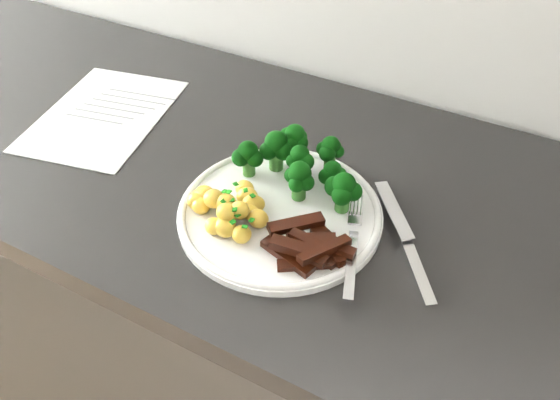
{
  "coord_description": "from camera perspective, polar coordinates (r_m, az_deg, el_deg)",
  "views": [
    {
      "loc": [
        0.45,
        1.12,
        1.41
      ],
      "look_at": [
        0.19,
        1.61,
        0.91
      ],
      "focal_mm": 35.36,
      "sensor_mm": 36.0,
      "label": 1
    }
  ],
  "objects": [
    {
      "name": "broccoli",
      "position": [
        0.78,
        2.19,
        3.98
      ],
      "size": [
        0.2,
        0.12,
        0.07
      ],
      "color": "#285B1D",
      "rests_on": "plate"
    },
    {
      "name": "fork",
      "position": [
        0.71,
        7.51,
        -4.92
      ],
      "size": [
        0.07,
        0.18,
        0.02
      ],
      "color": "silver",
      "rests_on": "plate"
    },
    {
      "name": "potatoes",
      "position": [
        0.75,
        -5.37,
        -0.72
      ],
      "size": [
        0.12,
        0.11,
        0.04
      ],
      "color": "gold",
      "rests_on": "plate"
    },
    {
      "name": "recipe_paper",
      "position": [
        1.01,
        -17.78,
        8.4
      ],
      "size": [
        0.25,
        0.32,
        0.0
      ],
      "color": "silver",
      "rests_on": "counter"
    },
    {
      "name": "plate",
      "position": [
        0.76,
        0.0,
        -1.22
      ],
      "size": [
        0.28,
        0.28,
        0.02
      ],
      "color": "white",
      "rests_on": "counter"
    },
    {
      "name": "knife",
      "position": [
        0.73,
        13.31,
        -5.35
      ],
      "size": [
        0.14,
        0.19,
        0.02
      ],
      "color": "silver",
      "rests_on": "plate"
    },
    {
      "name": "beef_strips",
      "position": [
        0.7,
        3.05,
        -4.78
      ],
      "size": [
        0.12,
        0.11,
        0.03
      ],
      "color": "black",
      "rests_on": "plate"
    },
    {
      "name": "counter",
      "position": [
        1.18,
        -2.81,
        -13.59
      ],
      "size": [
        2.35,
        0.59,
        0.88
      ],
      "color": "black",
      "rests_on": "ground"
    }
  ]
}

